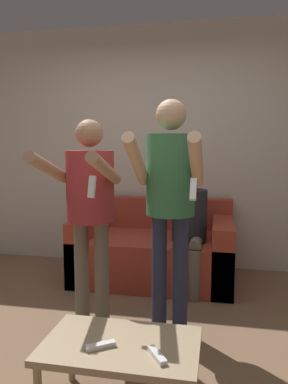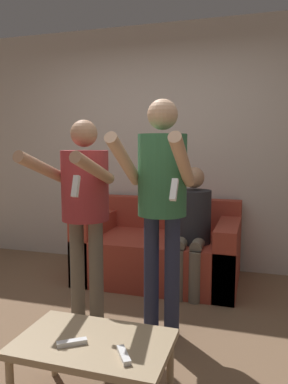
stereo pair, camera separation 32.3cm
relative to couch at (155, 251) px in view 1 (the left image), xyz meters
name	(u,v)px [view 1 (the left image)]	position (x,y,z in m)	size (l,w,h in m)	color
ground_plane	(102,348)	(-0.13, -1.41, -0.29)	(14.00, 14.00, 0.00)	brown
wall_back	(152,148)	(-0.13, 0.51, 1.06)	(6.40, 0.06, 2.70)	beige
couch	(155,251)	(0.00, 0.00, 0.00)	(1.58, 0.95, 0.80)	#9E3828
person_standing_left	(90,199)	(-0.30, -1.13, 0.70)	(0.47, 0.74, 1.57)	#6B6051
person_standing_right	(170,190)	(0.30, -1.13, 0.78)	(0.46, 0.70, 1.69)	#282D47
person_seated	(189,222)	(0.36, -0.22, 0.37)	(0.34, 0.54, 1.18)	#6B6051
coffee_table	(121,350)	(0.16, -1.99, 0.06)	(0.79, 0.49, 0.39)	tan
remote_near	(157,355)	(0.36, -2.09, 0.11)	(0.11, 0.14, 0.02)	white
remote_far	(101,346)	(0.08, -2.06, 0.11)	(0.14, 0.12, 0.02)	white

